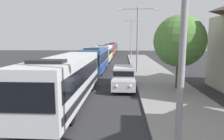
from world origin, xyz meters
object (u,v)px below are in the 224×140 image
at_px(bus_second_in_line, 96,59).
at_px(roadside_tree, 179,41).
at_px(bus_lead, 67,78).
at_px(bus_fourth_in_line, 110,49).
at_px(bus_tail_end, 114,46).
at_px(streetlamp_mid, 138,33).
at_px(bus_rear, 112,47).
at_px(white_suv, 123,77).
at_px(bus_middle, 105,52).
at_px(streetlamp_far, 131,35).

height_order(bus_second_in_line, roadside_tree, roadside_tree).
xyz_separation_m(bus_lead, bus_fourth_in_line, (0.00, 40.81, 0.00)).
distance_m(bus_tail_end, streetlamp_mid, 56.28).
xyz_separation_m(bus_rear, white_suv, (3.70, -50.19, -0.66)).
relative_size(bus_middle, streetlamp_mid, 1.56).
distance_m(bus_middle, white_suv, 22.69).
height_order(bus_second_in_line, bus_fourth_in_line, same).
distance_m(bus_lead, bus_tail_end, 67.76).
distance_m(bus_second_in_line, bus_middle, 13.13).
height_order(bus_tail_end, white_suv, bus_tail_end).
bearing_deg(bus_second_in_line, roadside_tree, -48.61).
relative_size(bus_second_in_line, streetlamp_far, 1.29).
relative_size(bus_lead, bus_tail_end, 0.95).
bearing_deg(streetlamp_mid, bus_lead, -114.51).
height_order(bus_lead, bus_middle, same).
relative_size(bus_middle, bus_rear, 1.10).
relative_size(bus_lead, bus_middle, 0.91).
height_order(bus_middle, bus_tail_end, same).
xyz_separation_m(bus_second_in_line, streetlamp_far, (5.40, 16.95, 3.46)).
height_order(bus_fourth_in_line, streetlamp_mid, streetlamp_mid).
relative_size(bus_rear, roadside_tree, 1.86).
xyz_separation_m(streetlamp_mid, streetlamp_far, (0.00, 18.45, 0.19)).
xyz_separation_m(bus_second_in_line, streetlamp_mid, (5.40, -1.49, 3.27)).
relative_size(bus_second_in_line, bus_middle, 0.86).
distance_m(bus_middle, bus_fourth_in_line, 14.35).
xyz_separation_m(bus_second_in_line, bus_middle, (0.00, 13.13, 0.00)).
height_order(white_suv, streetlamp_mid, streetlamp_mid).
relative_size(bus_fourth_in_line, streetlamp_far, 1.45).
bearing_deg(streetlamp_far, bus_fourth_in_line, 117.15).
distance_m(bus_tail_end, streetlamp_far, 38.02).
bearing_deg(roadside_tree, bus_second_in_line, 131.39).
height_order(bus_second_in_line, bus_middle, same).
bearing_deg(streetlamp_mid, bus_tail_end, 95.51).
height_order(bus_lead, bus_fourth_in_line, same).
distance_m(streetlamp_mid, streetlamp_far, 18.45).
bearing_deg(bus_lead, streetlamp_far, 79.89).
bearing_deg(bus_lead, white_suv, 47.89).
bearing_deg(streetlamp_far, bus_second_in_line, -107.66).
bearing_deg(bus_middle, roadside_tree, -69.85).
distance_m(bus_middle, bus_tail_end, 41.30).
xyz_separation_m(bus_rear, streetlamp_far, (5.40, -24.00, 3.46)).
relative_size(bus_tail_end, white_suv, 2.34).
distance_m(bus_lead, bus_rear, 54.28).
bearing_deg(streetlamp_mid, streetlamp_far, 90.00).
height_order(bus_lead, streetlamp_far, streetlamp_far).
xyz_separation_m(bus_fourth_in_line, bus_rear, (-0.00, 13.47, -0.00)).
bearing_deg(bus_tail_end, streetlamp_far, -81.80).
distance_m(bus_second_in_line, bus_fourth_in_line, 27.48).
relative_size(bus_tail_end, roadside_tree, 1.96).
xyz_separation_m(white_suv, roadside_tree, (4.56, -0.13, 3.02)).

